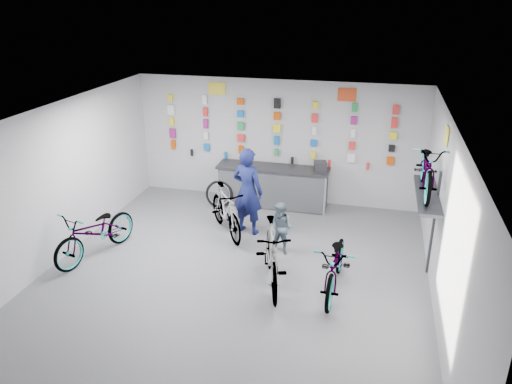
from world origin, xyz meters
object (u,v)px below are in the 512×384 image
(clerk, at_px, (248,191))
(customer, at_px, (281,229))
(bike_right, at_px, (336,265))
(bike_center, at_px, (272,255))
(bike_service, at_px, (226,211))
(counter, at_px, (273,187))
(bike_left, at_px, (96,232))

(clerk, bearing_deg, customer, 154.40)
(bike_right, relative_size, clerk, 1.02)
(bike_center, distance_m, bike_service, 2.23)
(bike_center, xyz_separation_m, customer, (-0.08, 1.19, -0.05))
(counter, xyz_separation_m, bike_left, (-2.84, -3.29, 0.04))
(clerk, bearing_deg, bike_service, 40.86)
(bike_left, height_order, clerk, clerk)
(bike_right, height_order, clerk, clerk)
(bike_center, relative_size, bike_right, 1.02)
(bike_right, height_order, customer, customer)
(bike_left, relative_size, bike_service, 1.11)
(counter, distance_m, bike_left, 4.35)
(bike_right, bearing_deg, customer, 140.07)
(bike_right, bearing_deg, bike_center, -172.60)
(bike_left, xyz_separation_m, bike_right, (4.70, -0.08, -0.02))
(customer, bearing_deg, clerk, 157.98)
(counter, distance_m, bike_right, 3.86)
(bike_right, distance_m, clerk, 2.82)
(bike_left, distance_m, clerk, 3.19)
(counter, relative_size, customer, 2.51)
(bike_service, bearing_deg, bike_center, -87.82)
(bike_center, xyz_separation_m, bike_service, (-1.38, 1.75, -0.05))
(counter, relative_size, clerk, 1.42)
(counter, distance_m, bike_center, 3.56)
(bike_center, distance_m, customer, 1.19)
(bike_left, bearing_deg, bike_right, 15.85)
(clerk, bearing_deg, counter, -82.69)
(counter, bearing_deg, bike_left, -130.73)
(bike_center, bearing_deg, clerk, 99.28)
(bike_left, xyz_separation_m, bike_center, (3.57, -0.19, 0.07))
(counter, bearing_deg, customer, -74.04)
(bike_service, bearing_deg, bike_right, -69.41)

